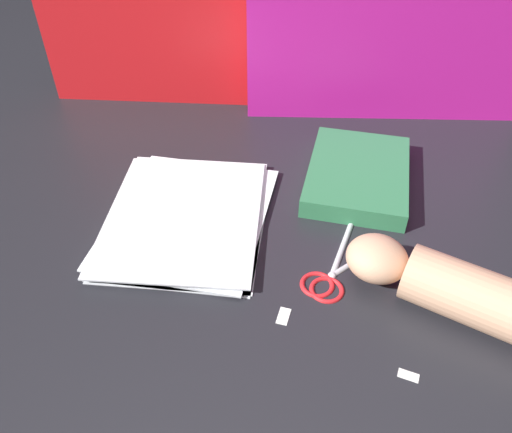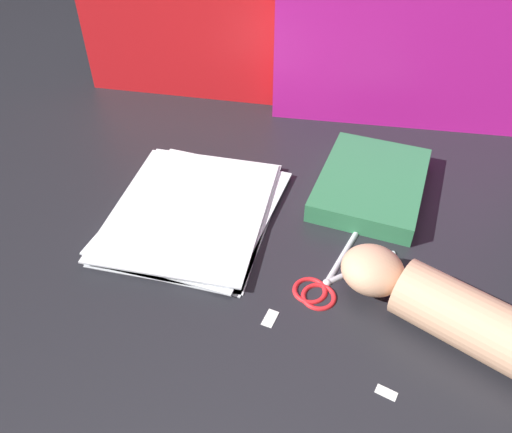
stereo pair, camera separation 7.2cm
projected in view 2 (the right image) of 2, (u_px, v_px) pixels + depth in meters
The scene contains 8 objects.
ground_plane at pixel (238, 259), 0.74m from camera, with size 6.00×6.00×0.00m, color black.
backdrop_panel_left at pixel (242, 20), 1.00m from camera, with size 0.71×0.09×0.35m.
paper_stack at pixel (193, 211), 0.81m from camera, with size 0.27×0.32×0.02m.
book_closed at pixel (371, 183), 0.85m from camera, with size 0.18×0.24×0.03m.
scissors at pixel (329, 280), 0.71m from camera, with size 0.14×0.18×0.01m.
hand_forearm at pixel (447, 308), 0.62m from camera, with size 0.29×0.18×0.08m.
paper_scrap_near at pixel (386, 392), 0.58m from camera, with size 0.03×0.02×0.00m.
paper_scrap_mid at pixel (270, 318), 0.66m from camera, with size 0.02×0.03×0.00m.
Camera 2 is at (0.18, -0.49, 0.54)m, focal length 35.00 mm.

